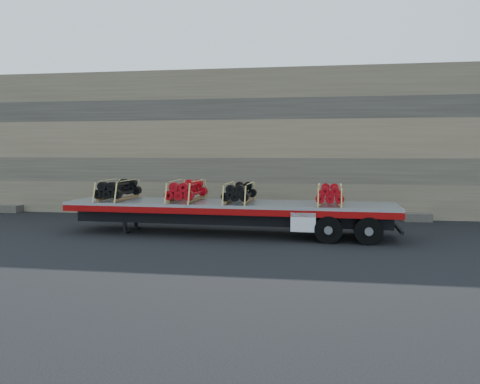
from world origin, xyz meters
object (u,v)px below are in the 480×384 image
Objects in this scene: bundle_front at (118,190)px; bundle_midfront at (187,191)px; trailer at (229,218)px; bundle_rear at (330,195)px; bundle_midrear at (240,193)px.

bundle_midfront is (2.79, -0.10, 0.01)m from bundle_front.
trailer is 3.82m from bundle_rear.
bundle_front is (-4.43, 0.15, 0.98)m from trailer.
bundle_midfront is 5.34m from bundle_rear.
bundle_front reaches higher than bundle_midrear.
bundle_midfront is 1.09× the size of bundle_midrear.
bundle_front reaches higher than bundle_rear.
bundle_front is 0.99× the size of bundle_midfront.
bundle_front is at bearing -180.00° from bundle_midrear.
trailer is at bearing -180.00° from bundle_rear.
trailer is 5.78× the size of bundle_midfront.
bundle_midfront is (-1.63, 0.06, 0.99)m from trailer.
bundle_midfront is at bearing 180.00° from bundle_midrear.
bundle_midrear is at bearing -0.00° from bundle_midfront.
bundle_midrear is at bearing 0.00° from bundle_front.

